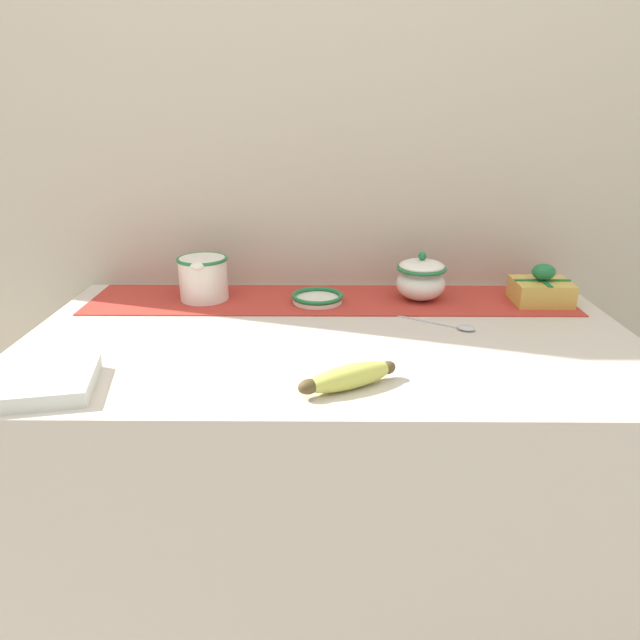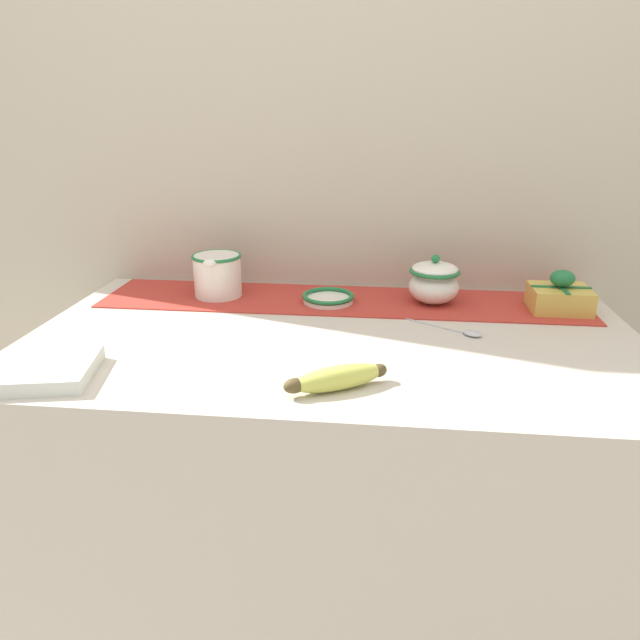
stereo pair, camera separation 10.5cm
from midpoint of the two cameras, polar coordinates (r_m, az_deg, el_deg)
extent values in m
cube|color=beige|center=(1.40, -1.34, -18.81)|extent=(1.25, 0.70, 0.90)
cube|color=#B7AD99|center=(1.46, -1.14, 15.25)|extent=(2.05, 0.04, 2.40)
cube|color=#B23328|center=(1.37, -1.22, 2.01)|extent=(1.15, 0.23, 0.00)
cylinder|color=white|center=(1.40, -13.71, 4.02)|extent=(0.11, 0.11, 0.10)
torus|color=#1E7038|center=(1.39, -13.87, 5.92)|extent=(0.12, 0.12, 0.01)
torus|color=white|center=(1.46, -13.12, 5.08)|extent=(0.05, 0.01, 0.05)
ellipsoid|color=white|center=(1.34, -14.39, 5.23)|extent=(0.03, 0.03, 0.02)
ellipsoid|color=white|center=(1.37, 7.88, 3.60)|extent=(0.12, 0.12, 0.08)
torus|color=#1E7038|center=(1.36, 7.96, 5.11)|extent=(0.12, 0.12, 0.01)
ellipsoid|color=white|center=(1.36, 7.97, 5.36)|extent=(0.11, 0.11, 0.03)
sphere|color=#1E7038|center=(1.36, 8.02, 6.33)|extent=(0.02, 0.02, 0.02)
cylinder|color=white|center=(1.35, -2.48, 2.00)|extent=(0.12, 0.12, 0.01)
torus|color=#1E7038|center=(1.35, -2.49, 2.40)|extent=(0.12, 0.12, 0.01)
ellipsoid|color=#CCD156|center=(0.94, -0.24, -5.77)|extent=(0.16, 0.11, 0.04)
ellipsoid|color=brown|center=(0.91, -4.47, -6.73)|extent=(0.04, 0.04, 0.02)
ellipsoid|color=brown|center=(0.97, 3.71, -4.84)|extent=(0.04, 0.03, 0.02)
cube|color=#B7B7BC|center=(1.25, 7.82, -0.12)|extent=(0.14, 0.09, 0.00)
ellipsoid|color=#B7B7BC|center=(1.21, 12.02, -0.83)|extent=(0.05, 0.04, 0.01)
cube|color=white|center=(1.06, -28.41, -5.61)|extent=(0.18, 0.18, 0.03)
cube|color=gold|center=(1.42, 19.28, 2.65)|extent=(0.13, 0.11, 0.05)
cube|color=#1E6B38|center=(1.41, 19.41, 3.75)|extent=(0.13, 0.01, 0.00)
cube|color=#1E6B38|center=(1.41, 19.41, 3.75)|extent=(0.01, 0.11, 0.00)
ellipsoid|color=#1E6B38|center=(1.41, 19.50, 4.53)|extent=(0.05, 0.05, 0.04)
camera|label=1|loc=(0.05, -92.73, -1.01)|focal=32.00mm
camera|label=2|loc=(0.05, 87.27, 1.01)|focal=32.00mm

